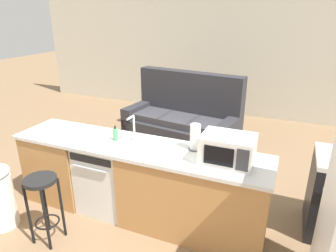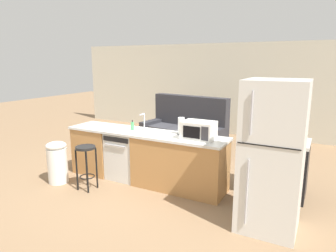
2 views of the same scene
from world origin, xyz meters
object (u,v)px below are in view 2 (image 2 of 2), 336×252
at_px(bar_stool, 86,158).
at_px(trash_bin, 57,162).
at_px(soap_bottle, 132,126).
at_px(kettle, 295,138).
at_px(microwave, 199,130).
at_px(paper_towel_roll, 181,126).
at_px(dishwasher, 126,155).
at_px(couch, 185,133).
at_px(stove_range, 281,167).
at_px(refrigerator, 272,157).

bearing_deg(bar_stool, trash_bin, -178.02).
bearing_deg(soap_bottle, kettle, 8.40).
bearing_deg(microwave, paper_towel_roll, 157.91).
distance_m(dishwasher, couch, 2.22).
bearing_deg(microwave, trash_bin, -161.79).
distance_m(stove_range, paper_towel_roll, 1.72).
xyz_separation_m(refrigerator, kettle, (0.17, 0.97, 0.04)).
bearing_deg(trash_bin, stove_range, 20.50).
relative_size(stove_range, soap_bottle, 5.11).
relative_size(soap_bottle, couch, 0.08).
bearing_deg(soap_bottle, microwave, -1.56).
relative_size(dishwasher, soap_bottle, 4.77).
xyz_separation_m(soap_bottle, couch, (0.03, 2.18, -0.58)).
distance_m(paper_towel_roll, couch, 2.32).
bearing_deg(stove_range, soap_bottle, -168.21).
xyz_separation_m(dishwasher, stove_range, (2.60, 0.55, 0.03)).
height_order(paper_towel_roll, kettle, paper_towel_roll).
height_order(dishwasher, soap_bottle, soap_bottle).
height_order(refrigerator, soap_bottle, refrigerator).
relative_size(stove_range, couch, 0.43).
relative_size(soap_bottle, trash_bin, 0.24).
distance_m(refrigerator, bar_stool, 2.90).
bearing_deg(couch, paper_towel_roll, -67.18).
bearing_deg(couch, bar_stool, -98.27).
xyz_separation_m(trash_bin, couch, (1.08, 2.98, 0.02)).
bearing_deg(stove_range, kettle, -36.68).
relative_size(dishwasher, couch, 0.40).
bearing_deg(bar_stool, microwave, 23.97).
distance_m(refrigerator, paper_towel_roll, 1.72).
bearing_deg(paper_towel_roll, bar_stool, -145.35).
xyz_separation_m(kettle, couch, (-2.60, 1.79, -0.59)).
bearing_deg(stove_range, refrigerator, -90.01).
bearing_deg(stove_range, dishwasher, -168.09).
height_order(soap_bottle, couch, couch).
bearing_deg(kettle, stove_range, 143.32).
bearing_deg(bar_stool, paper_towel_roll, 34.65).
bearing_deg(dishwasher, microwave, -0.05).
bearing_deg(stove_range, couch, 145.70).
xyz_separation_m(dishwasher, soap_bottle, (0.13, 0.03, 0.55)).
height_order(paper_towel_roll, trash_bin, paper_towel_roll).
distance_m(paper_towel_roll, kettle, 1.76).
bearing_deg(kettle, microwave, -162.69).
relative_size(bar_stool, trash_bin, 1.00).
xyz_separation_m(stove_range, trash_bin, (-3.52, -1.32, -0.07)).
height_order(paper_towel_roll, couch, couch).
xyz_separation_m(paper_towel_roll, kettle, (1.74, 0.27, -0.05)).
distance_m(refrigerator, soap_bottle, 2.54).
height_order(dishwasher, trash_bin, dishwasher).
xyz_separation_m(stove_range, paper_towel_roll, (-1.57, -0.40, 0.59)).
xyz_separation_m(kettle, trash_bin, (-3.69, -1.19, -0.61)).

